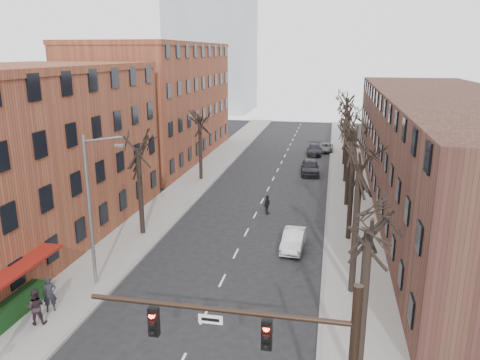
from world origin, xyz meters
The scene contains 22 objects.
sidewalk_left centered at (-8.00, 35.00, 0.07)m, with size 4.00×90.00×0.15m, color gray.
sidewalk_right centered at (8.00, 35.00, 0.07)m, with size 4.00×90.00×0.15m, color gray.
building_left_near centered at (-16.00, 15.00, 6.00)m, with size 12.00×26.00×12.00m, color brown.
building_left_far centered at (-16.00, 44.00, 7.00)m, with size 12.00×28.00×14.00m, color brown.
building_right centered at (16.00, 30.00, 5.00)m, with size 12.00×50.00×10.00m, color #4B2E23.
awning_left centered at (-9.40, 6.00, 0.00)m, with size 1.20×7.00×0.15m, color maroon.
hedge centered at (-9.50, 5.00, 0.65)m, with size 0.80×6.00×1.00m, color #133814.
tree_right_b centered at (7.60, 12.00, 0.00)m, with size 5.20×5.20×10.80m, color black, non-canonical shape.
tree_right_c centered at (7.60, 20.00, 0.00)m, with size 5.20×5.20×11.60m, color black, non-canonical shape.
tree_right_d centered at (7.60, 28.00, 0.00)m, with size 5.20×5.20×10.00m, color black, non-canonical shape.
tree_right_e centered at (7.60, 36.00, 0.00)m, with size 5.20×5.20×10.80m, color black, non-canonical shape.
tree_right_f centered at (7.60, 44.00, 0.00)m, with size 5.20×5.20×11.60m, color black, non-canonical shape.
tree_left_a centered at (-7.60, 18.00, 0.00)m, with size 5.20×5.20×9.50m, color black, non-canonical shape.
tree_left_b centered at (-7.60, 34.00, 0.00)m, with size 5.20×5.20×9.50m, color black, non-canonical shape.
streetlight centered at (-7.03, 10.00, 5.01)m, with size 2.45×0.22×9.03m.
silver_sedan centered at (3.79, 17.63, 0.67)m, with size 1.41×4.05×1.33m, color silver.
parked_car_near centered at (3.80, 38.84, 0.84)m, with size 1.97×4.90×1.67m, color black.
parked_car_mid centered at (3.80, 49.59, 0.68)m, with size 1.91×4.71×1.37m, color black.
parked_car_far centered at (5.30, 51.81, 0.56)m, with size 1.86×4.04×1.12m, color #505257.
pedestrian_a centered at (-8.00, 6.68, 1.12)m, with size 0.70×0.46×1.93m, color black.
pedestrian_b centered at (-7.99, 5.46, 1.09)m, with size 0.92×0.71×1.88m, color black.
pedestrian_crossing centered at (0.94, 24.53, 0.83)m, with size 0.97×0.41×1.66m, color black.
Camera 1 is at (6.08, -12.91, 13.34)m, focal length 35.00 mm.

